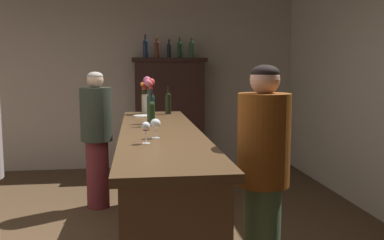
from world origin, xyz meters
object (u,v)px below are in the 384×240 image
(bar_counter, at_px, (161,193))
(wine_bottle_merlot, at_px, (168,102))
(display_bottle_left, at_px, (146,48))
(cheese_plate, at_px, (142,116))
(display_bottle_midleft, at_px, (157,48))
(flower_arrangement, at_px, (148,95))
(patron_near_entrance, at_px, (97,134))
(wine_bottle_malbec, at_px, (151,112))
(display_cabinet, at_px, (169,113))
(wine_glass_mid, at_px, (156,124))
(display_bottle_midright, at_px, (180,49))
(display_bottle_center, at_px, (169,50))
(wine_bottle_syrah, at_px, (151,107))
(bartender, at_px, (263,174))
(wine_glass_front, at_px, (146,128))
(display_bottle_right, at_px, (192,48))

(bar_counter, height_order, wine_bottle_merlot, wine_bottle_merlot)
(bar_counter, height_order, display_bottle_left, display_bottle_left)
(cheese_plate, distance_m, display_bottle_midleft, 2.12)
(wine_bottle_merlot, relative_size, flower_arrangement, 0.73)
(patron_near_entrance, bearing_deg, wine_bottle_malbec, -10.55)
(display_cabinet, relative_size, wine_bottle_merlot, 5.70)
(display_bottle_midleft, xyz_separation_m, patron_near_entrance, (-0.76, -1.64, -1.03))
(bar_counter, bearing_deg, wine_glass_mid, -97.82)
(wine_bottle_merlot, relative_size, display_bottle_midright, 0.98)
(display_bottle_left, xyz_separation_m, display_bottle_midright, (0.51, 0.00, -0.02))
(flower_arrangement, bearing_deg, display_bottle_center, 77.46)
(wine_glass_mid, height_order, display_bottle_midleft, display_bottle_midleft)
(patron_near_entrance, bearing_deg, display_bottle_left, 121.11)
(display_cabinet, relative_size, display_bottle_left, 4.91)
(bar_counter, distance_m, flower_arrangement, 1.49)
(cheese_plate, relative_size, display_bottle_midleft, 0.62)
(wine_bottle_syrah, distance_m, bartender, 1.45)
(display_bottle_midleft, bearing_deg, display_bottle_center, 0.00)
(wine_bottle_malbec, xyz_separation_m, bartender, (0.69, -1.04, -0.31))
(wine_glass_mid, relative_size, flower_arrangement, 0.35)
(wine_bottle_merlot, bearing_deg, display_bottle_center, 85.10)
(wine_glass_front, relative_size, display_bottle_left, 0.42)
(display_bottle_center, bearing_deg, display_bottle_right, -0.00)
(flower_arrangement, distance_m, cheese_plate, 0.35)
(display_bottle_left, bearing_deg, wine_bottle_merlot, -83.41)
(display_bottle_midleft, bearing_deg, bar_counter, -92.51)
(bar_counter, distance_m, cheese_plate, 1.15)
(wine_bottle_malbec, relative_size, wine_glass_mid, 2.03)
(wine_glass_front, relative_size, flower_arrangement, 0.36)
(display_cabinet, height_order, display_bottle_right, display_bottle_right)
(display_bottle_left, xyz_separation_m, patron_near_entrance, (-0.59, -1.64, -1.04))
(patron_near_entrance, bearing_deg, bartender, -7.95)
(display_bottle_midleft, bearing_deg, wine_bottle_merlot, -88.96)
(bar_counter, relative_size, display_bottle_left, 8.54)
(display_bottle_midright, bearing_deg, cheese_plate, -107.10)
(bartender, bearing_deg, patron_near_entrance, -54.69)
(cheese_plate, bearing_deg, display_bottle_midright, 72.90)
(bar_counter, bearing_deg, display_cabinet, 84.05)
(flower_arrangement, relative_size, display_bottle_midleft, 1.34)
(wine_bottle_merlot, bearing_deg, cheese_plate, -143.92)
(wine_bottle_malbec, xyz_separation_m, wine_glass_front, (-0.07, -0.87, -0.02))
(display_cabinet, distance_m, wine_glass_front, 3.60)
(bar_counter, bearing_deg, display_bottle_left, 90.77)
(bar_counter, xyz_separation_m, wine_bottle_merlot, (0.16, 1.22, 0.66))
(wine_bottle_malbec, height_order, display_bottle_left, display_bottle_left)
(display_bottle_left, xyz_separation_m, display_bottle_center, (0.35, 0.00, -0.03))
(cheese_plate, relative_size, display_bottle_left, 0.55)
(wine_bottle_syrah, xyz_separation_m, display_bottle_midright, (0.53, 2.51, 0.64))
(wine_bottle_malbec, bearing_deg, display_bottle_left, 89.55)
(display_cabinet, bearing_deg, wine_bottle_merlot, -94.86)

